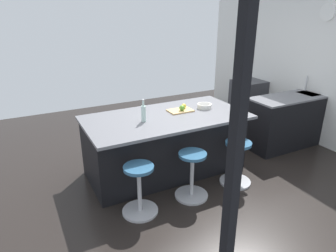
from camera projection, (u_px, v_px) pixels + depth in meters
name	position (u px, v px, depth m)	size (l,w,h in m)	color
ground_plane	(177.00, 165.00, 4.85)	(7.24, 7.24, 0.00)	black
interior_partition_left	(310.00, 63.00, 5.51)	(0.15, 5.57, 2.78)	silver
sink_cabinet	(298.00, 118.00, 5.52)	(2.02, 0.60, 1.19)	black
oven_range	(248.00, 100.00, 6.65)	(0.60, 0.61, 0.88)	#38383D
kitchen_island	(165.00, 143.00, 4.53)	(2.32, 1.19, 0.90)	black
stool_by_window	(237.00, 164.00, 4.26)	(0.44, 0.44, 0.64)	#B7B7BC
stool_middle	(192.00, 176.00, 3.95)	(0.44, 0.44, 0.64)	#B7B7BC
stool_near_camera	(139.00, 191.00, 3.64)	(0.44, 0.44, 0.64)	#B7B7BC
cutting_board	(180.00, 111.00, 4.53)	(0.36, 0.24, 0.02)	tan
apple_yellow	(184.00, 106.00, 4.58)	(0.07, 0.07, 0.07)	gold
apple_green	(182.00, 108.00, 4.48)	(0.08, 0.08, 0.08)	#609E2D
water_bottle	(144.00, 113.00, 4.08)	(0.06, 0.06, 0.31)	silver
fruit_bowl	(204.00, 106.00, 4.64)	(0.22, 0.22, 0.07)	silver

